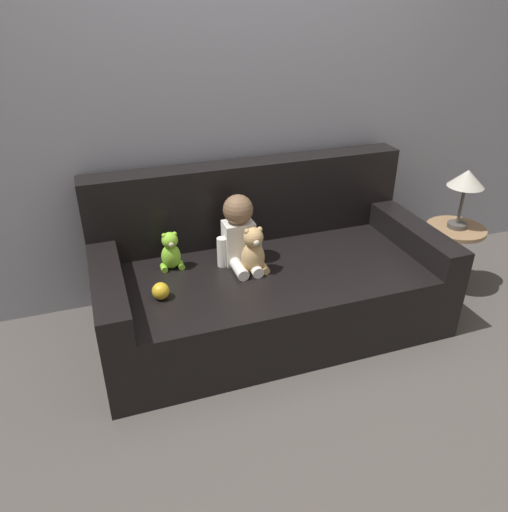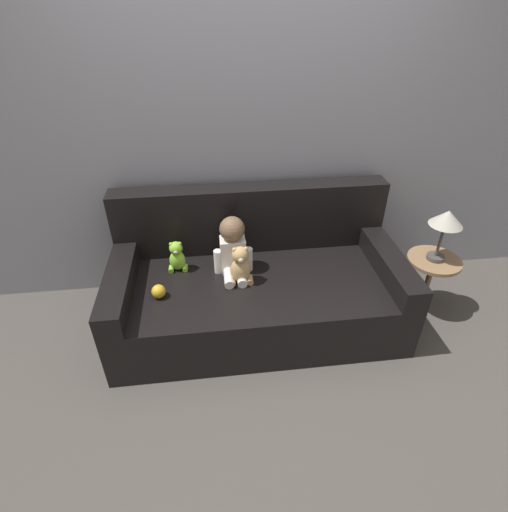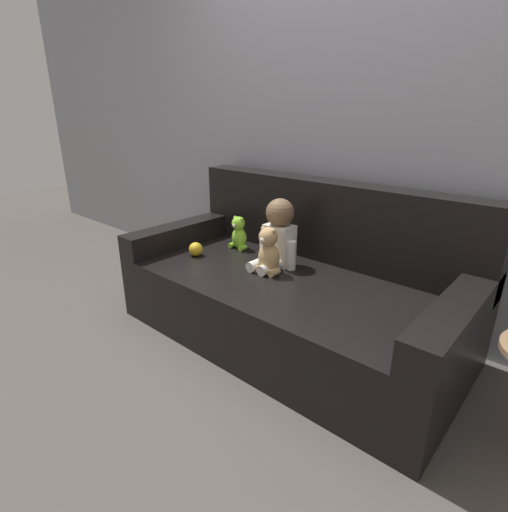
{
  "view_description": "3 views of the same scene",
  "coord_description": "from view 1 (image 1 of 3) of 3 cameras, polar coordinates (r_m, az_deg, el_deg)",
  "views": [
    {
      "loc": [
        -0.9,
        -2.32,
        1.83
      ],
      "look_at": [
        -0.12,
        -0.06,
        0.52
      ],
      "focal_mm": 35.0,
      "sensor_mm": 36.0,
      "label": 1
    },
    {
      "loc": [
        -0.29,
        -2.17,
        2.05
      ],
      "look_at": [
        -0.04,
        -0.13,
        0.66
      ],
      "focal_mm": 28.0,
      "sensor_mm": 36.0,
      "label": 2
    },
    {
      "loc": [
        1.25,
        -1.71,
        1.32
      ],
      "look_at": [
        -0.16,
        -0.11,
        0.52
      ],
      "focal_mm": 28.0,
      "sensor_mm": 36.0,
      "label": 3
    }
  ],
  "objects": [
    {
      "name": "ground_plane",
      "position": [
        3.09,
        1.8,
        -7.59
      ],
      "size": [
        12.0,
        12.0,
        0.0
      ],
      "primitive_type": "plane",
      "color": "#4C4742"
    },
    {
      "name": "wall_back",
      "position": [
        3.08,
        -1.8,
        18.82
      ],
      "size": [
        8.0,
        0.05,
        2.6
      ],
      "color": "#93939E",
      "rests_on": "ground_plane"
    },
    {
      "name": "couch",
      "position": [
        2.98,
        1.41,
        -2.29
      ],
      "size": [
        1.97,
        0.98,
        0.9
      ],
      "color": "black",
      "rests_on": "ground_plane"
    },
    {
      "name": "person_baby",
      "position": [
        2.81,
        -1.69,
        2.63
      ],
      "size": [
        0.27,
        0.31,
        0.41
      ],
      "color": "white",
      "rests_on": "couch"
    },
    {
      "name": "teddy_bear_brown",
      "position": [
        2.74,
        -0.1,
        0.48
      ],
      "size": [
        0.16,
        0.13,
        0.28
      ],
      "color": "tan",
      "rests_on": "couch"
    },
    {
      "name": "plush_toy_side",
      "position": [
        2.83,
        -9.5,
        0.49
      ],
      "size": [
        0.13,
        0.1,
        0.23
      ],
      "color": "#8CD133",
      "rests_on": "couch"
    },
    {
      "name": "toy_ball",
      "position": [
        2.6,
        -10.62,
        -3.95
      ],
      "size": [
        0.09,
        0.09,
        0.09
      ],
      "color": "gold",
      "rests_on": "couch"
    },
    {
      "name": "side_table",
      "position": [
        3.38,
        22.6,
        5.39
      ],
      "size": [
        0.37,
        0.37,
        0.84
      ],
      "color": "#93704C",
      "rests_on": "ground_plane"
    }
  ]
}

